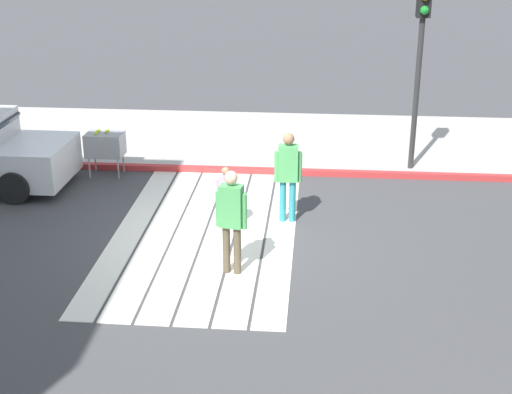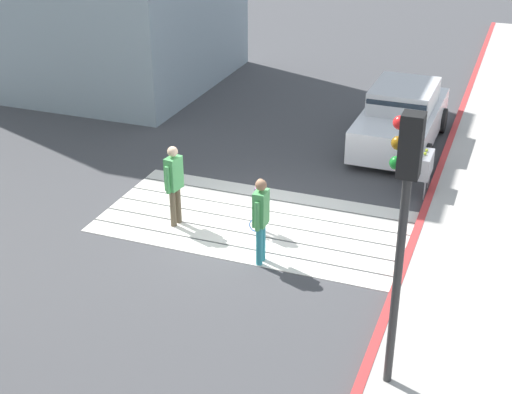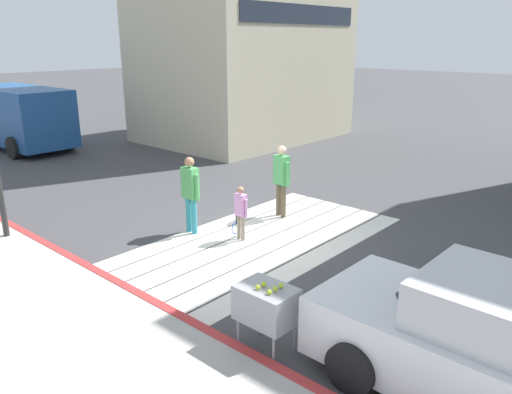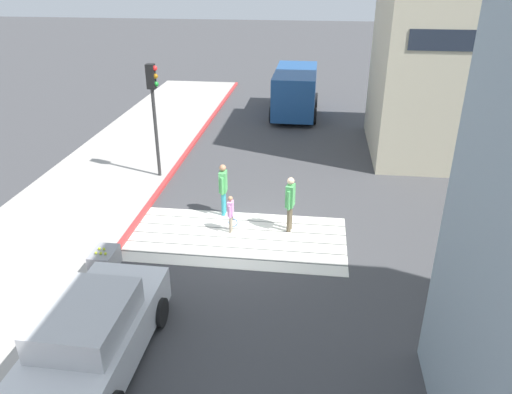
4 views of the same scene
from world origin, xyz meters
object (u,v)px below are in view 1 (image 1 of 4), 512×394
(traffic_light_corner, at_px, (421,35))
(pedestrian_child_with_racket, at_px, (226,195))
(tennis_ball_cart, at_px, (105,145))
(pedestrian_adult_lead, at_px, (288,171))
(pedestrian_adult_trailing, at_px, (231,215))

(traffic_light_corner, height_order, pedestrian_child_with_racket, traffic_light_corner)
(traffic_light_corner, xyz_separation_m, pedestrian_child_with_racket, (3.34, -3.69, -2.37))
(traffic_light_corner, bearing_deg, tennis_ball_cart, -84.21)
(tennis_ball_cart, bearing_deg, pedestrian_adult_lead, 61.33)
(traffic_light_corner, relative_size, pedestrian_child_with_racket, 3.55)
(tennis_ball_cart, height_order, pedestrian_child_with_racket, pedestrian_child_with_racket)
(tennis_ball_cart, relative_size, pedestrian_adult_trailing, 0.58)
(pedestrian_adult_trailing, bearing_deg, traffic_light_corner, 146.26)
(traffic_light_corner, distance_m, pedestrian_adult_trailing, 6.43)
(pedestrian_adult_lead, bearing_deg, pedestrian_child_with_racket, -68.77)
(tennis_ball_cart, xyz_separation_m, pedestrian_adult_trailing, (4.40, 3.30, 0.32))
(tennis_ball_cart, bearing_deg, pedestrian_child_with_racket, 48.42)
(pedestrian_adult_trailing, bearing_deg, tennis_ball_cart, -143.13)
(pedestrian_adult_trailing, xyz_separation_m, pedestrian_child_with_racket, (-1.74, -0.30, -0.35))
(traffic_light_corner, distance_m, pedestrian_child_with_racket, 5.52)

